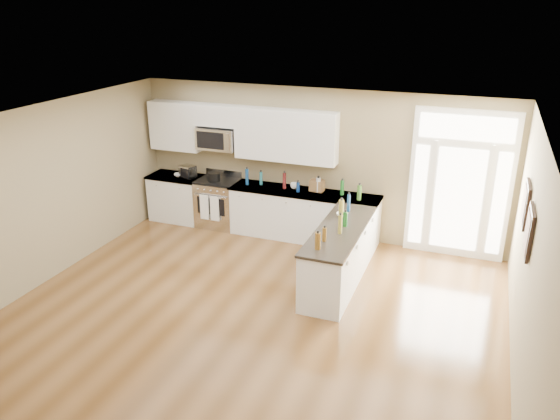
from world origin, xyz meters
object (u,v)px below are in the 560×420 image
object	(u,v)px
peninsula_cabinet	(339,258)
toaster_oven	(188,172)
kitchen_range	(218,203)
stockpot	(214,176)

from	to	relation	value
peninsula_cabinet	toaster_oven	world-z (taller)	toaster_oven
peninsula_cabinet	kitchen_range	distance (m)	3.21
kitchen_range	peninsula_cabinet	bearing A→B (deg)	-26.85
stockpot	toaster_oven	distance (m)	0.60
peninsula_cabinet	stockpot	bearing A→B (deg)	154.43
kitchen_range	toaster_oven	xyz separation A→B (m)	(-0.64, -0.02, 0.58)
peninsula_cabinet	kitchen_range	bearing A→B (deg)	153.15
kitchen_range	stockpot	world-z (taller)	stockpot
peninsula_cabinet	kitchen_range	size ratio (longest dim) A/B	2.15
peninsula_cabinet	stockpot	world-z (taller)	stockpot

